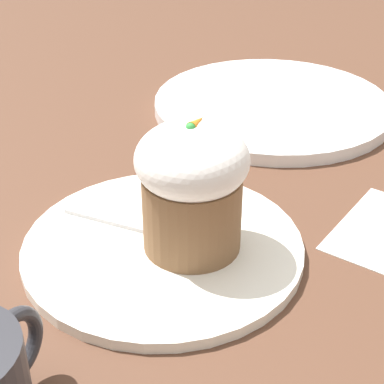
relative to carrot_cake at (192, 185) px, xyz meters
The scene contains 5 objects.
ground_plane 0.07m from the carrot_cake, 109.26° to the left, with size 4.00×4.00×0.00m, color #513323.
dessert_plate 0.07m from the carrot_cake, 109.26° to the left, with size 0.24×0.24×0.01m.
carrot_cake is the anchor object (origin of this frame).
spoon 0.07m from the carrot_cake, 89.37° to the left, with size 0.03×0.12×0.01m.
side_plate 0.32m from the carrot_cake, ahead, with size 0.30×0.30×0.02m.
Camera 1 is at (-0.39, -0.22, 0.33)m, focal length 60.00 mm.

